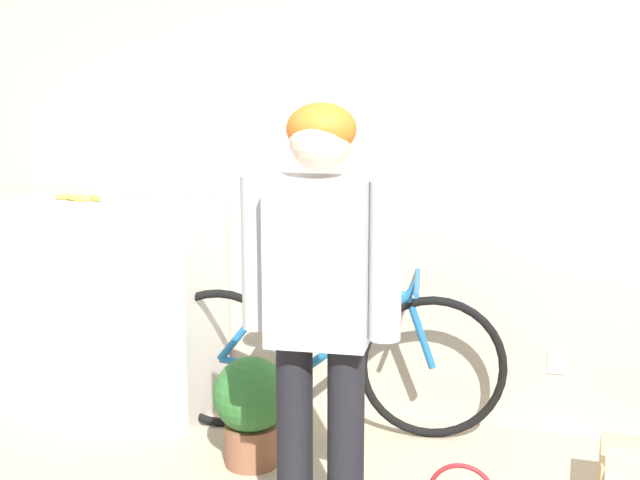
{
  "coord_description": "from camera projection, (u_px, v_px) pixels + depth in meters",
  "views": [
    {
      "loc": [
        0.63,
        -1.79,
        1.71
      ],
      "look_at": [
        -0.22,
        1.01,
        1.11
      ],
      "focal_mm": 50.0,
      "sensor_mm": 36.0,
      "label": 1
    }
  ],
  "objects": [
    {
      "name": "banana",
      "position": [
        79.0,
        197.0,
        4.3
      ],
      "size": [
        0.28,
        0.08,
        0.04
      ],
      "color": "#EAD64C",
      "rests_on": "side_shelf"
    },
    {
      "name": "person",
      "position": [
        320.0,
        286.0,
        3.02
      ],
      "size": [
        0.56,
        0.28,
        1.56
      ],
      "rotation": [
        0.0,
        0.0,
        0.09
      ],
      "color": "black",
      "rests_on": "ground_plane"
    },
    {
      "name": "wall_back",
      "position": [
        444.0,
        149.0,
        4.06
      ],
      "size": [
        8.0,
        0.07,
        2.6
      ],
      "color": "#B7AD99",
      "rests_on": "ground_plane"
    },
    {
      "name": "side_shelf",
      "position": [
        112.0,
        305.0,
        4.38
      ],
      "size": [
        1.03,
        0.5,
        1.03
      ],
      "color": "beige",
      "rests_on": "ground_plane"
    },
    {
      "name": "bicycle",
      "position": [
        324.0,
        358.0,
        4.08
      ],
      "size": [
        1.63,
        0.46,
        0.74
      ],
      "rotation": [
        0.0,
        0.0,
        0.17
      ],
      "color": "black",
      "rests_on": "ground_plane"
    },
    {
      "name": "potted_plant",
      "position": [
        251.0,
        406.0,
        3.77
      ],
      "size": [
        0.32,
        0.32,
        0.47
      ],
      "color": "brown",
      "rests_on": "ground_plane"
    }
  ]
}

